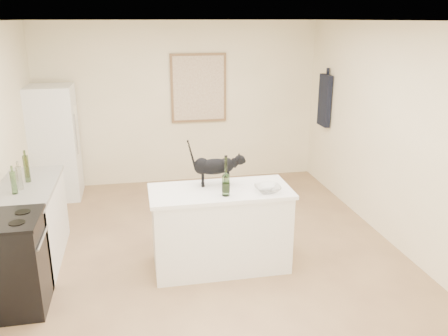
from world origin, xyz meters
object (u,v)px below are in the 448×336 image
fridge (54,143)px  glass_bowl (268,189)px  wine_bottle (226,178)px  black_cat (214,169)px  stove (11,265)px

fridge → glass_bowl: bearing=-47.2°
wine_bottle → black_cat: bearing=100.4°
stove → wine_bottle: 2.18m
black_cat → wine_bottle: bearing=-72.7°
fridge → wine_bottle: bearing=-52.8°
wine_bottle → glass_bowl: bearing=1.9°
wine_bottle → stove: bearing=-174.0°
glass_bowl → fridge: bearing=132.8°
stove → fridge: size_ratio=0.53×
black_cat → glass_bowl: black_cat is taller
fridge → glass_bowl: 3.71m
stove → wine_bottle: (2.07, 0.22, 0.64)m
stove → wine_bottle: wine_bottle is taller
wine_bottle → glass_bowl: size_ratio=1.38×
stove → glass_bowl: bearing=5.3°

